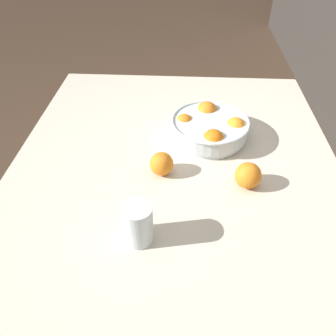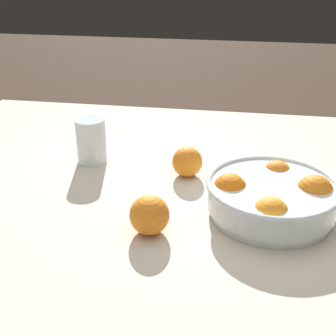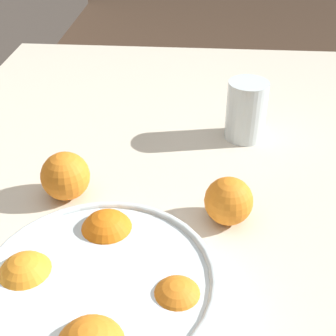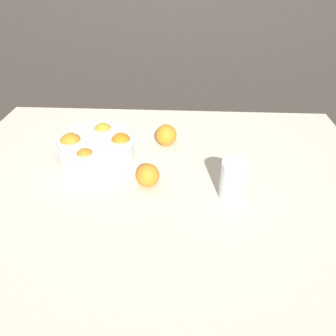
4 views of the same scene
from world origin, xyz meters
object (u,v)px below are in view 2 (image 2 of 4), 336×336
(fruit_bowl, at_px, (272,197))
(orange_loose_front, at_px, (149,215))
(juice_glass, at_px, (91,143))
(orange_loose_near_bowl, at_px, (187,162))

(fruit_bowl, bearing_deg, orange_loose_front, 23.59)
(fruit_bowl, height_order, orange_loose_front, fruit_bowl)
(fruit_bowl, height_order, juice_glass, juice_glass)
(orange_loose_near_bowl, bearing_deg, fruit_bowl, 141.52)
(fruit_bowl, xyz_separation_m, juice_glass, (0.47, -0.21, 0.01))
(orange_loose_near_bowl, bearing_deg, juice_glass, -8.96)
(orange_loose_near_bowl, height_order, orange_loose_front, orange_loose_front)
(juice_glass, distance_m, orange_loose_near_bowl, 0.27)
(juice_glass, relative_size, orange_loose_near_bowl, 1.58)
(fruit_bowl, xyz_separation_m, orange_loose_near_bowl, (0.21, -0.16, -0.01))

